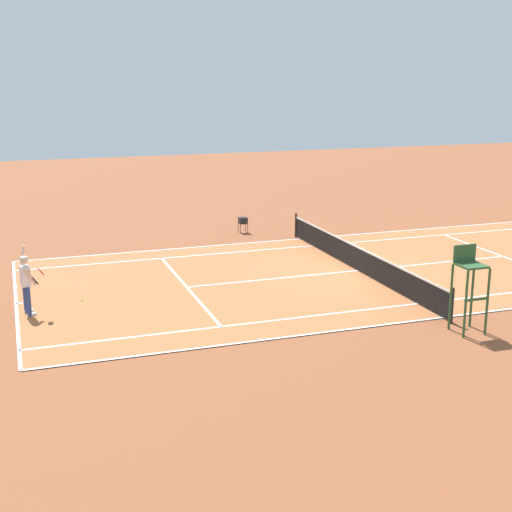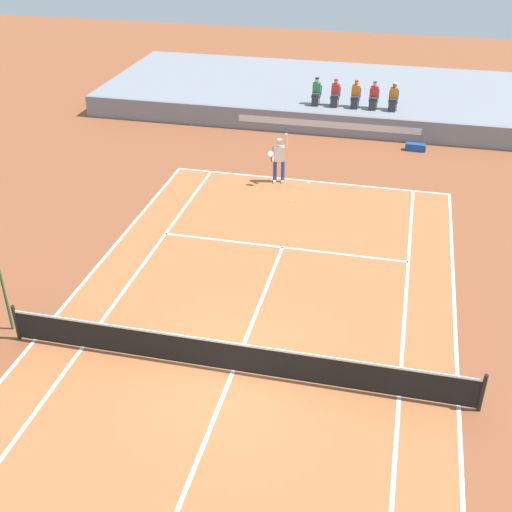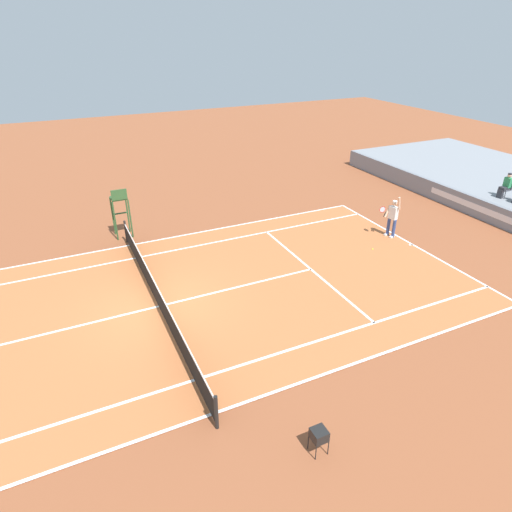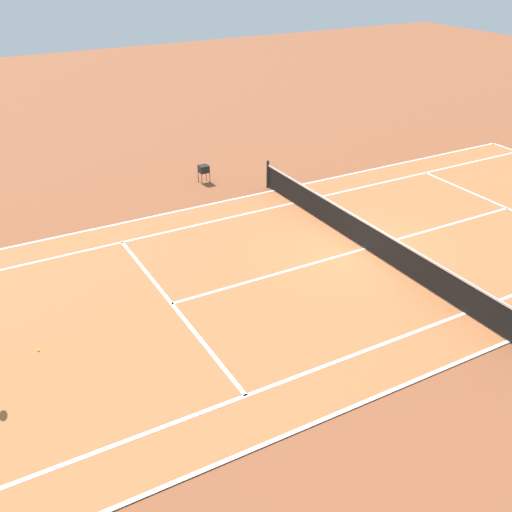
{
  "view_description": "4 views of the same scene",
  "coord_description": "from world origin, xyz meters",
  "px_view_note": "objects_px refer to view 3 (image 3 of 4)",
  "views": [
    {
      "loc": [
        -22.61,
        11.76,
        7.02
      ],
      "look_at": [
        -0.35,
        4.05,
        1.0
      ],
      "focal_mm": 50.2,
      "sensor_mm": 36.0,
      "label": 1
    },
    {
      "loc": [
        3.47,
        -12.27,
        10.97
      ],
      "look_at": [
        -0.35,
        4.05,
        1.0
      ],
      "focal_mm": 46.25,
      "sensor_mm": 36.0,
      "label": 2
    },
    {
      "loc": [
        13.37,
        -2.42,
        8.96
      ],
      "look_at": [
        -0.35,
        4.05,
        1.0
      ],
      "focal_mm": 30.74,
      "sensor_mm": 36.0,
      "label": 3
    },
    {
      "loc": [
        -12.77,
        11.01,
        8.65
      ],
      "look_at": [
        -0.35,
        4.05,
        1.0
      ],
      "focal_mm": 42.28,
      "sensor_mm": 36.0,
      "label": 4
    }
  ],
  "objects_px": {
    "tennis_ball": "(373,249)",
    "tennis_player": "(392,217)",
    "umpire_chair": "(120,206)",
    "ball_hopper": "(319,434)",
    "spectator_seated_0": "(506,186)"
  },
  "relations": [
    {
      "from": "tennis_ball",
      "to": "tennis_player",
      "type": "bearing_deg",
      "value": 116.05
    },
    {
      "from": "tennis_player",
      "to": "umpire_chair",
      "type": "relative_size",
      "value": 0.85
    },
    {
      "from": "umpire_chair",
      "to": "ball_hopper",
      "type": "xyz_separation_m",
      "value": [
        14.24,
        1.92,
        -0.98
      ]
    },
    {
      "from": "tennis_ball",
      "to": "umpire_chair",
      "type": "relative_size",
      "value": 0.03
    },
    {
      "from": "tennis_ball",
      "to": "ball_hopper",
      "type": "distance_m",
      "value": 11.3
    },
    {
      "from": "spectator_seated_0",
      "to": "ball_hopper",
      "type": "relative_size",
      "value": 1.81
    },
    {
      "from": "tennis_player",
      "to": "tennis_ball",
      "type": "height_order",
      "value": "tennis_player"
    },
    {
      "from": "ball_hopper",
      "to": "spectator_seated_0",
      "type": "bearing_deg",
      "value": 116.77
    },
    {
      "from": "tennis_ball",
      "to": "umpire_chair",
      "type": "distance_m",
      "value": 11.81
    },
    {
      "from": "tennis_ball",
      "to": "ball_hopper",
      "type": "bearing_deg",
      "value": -45.0
    },
    {
      "from": "tennis_ball",
      "to": "umpire_chair",
      "type": "bearing_deg",
      "value": -122.31
    },
    {
      "from": "spectator_seated_0",
      "to": "tennis_player",
      "type": "relative_size",
      "value": 0.61
    },
    {
      "from": "umpire_chair",
      "to": "ball_hopper",
      "type": "relative_size",
      "value": 3.49
    },
    {
      "from": "tennis_player",
      "to": "tennis_ball",
      "type": "relative_size",
      "value": 30.63
    },
    {
      "from": "spectator_seated_0",
      "to": "tennis_ball",
      "type": "relative_size",
      "value": 18.6
    }
  ]
}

